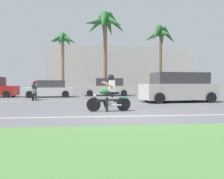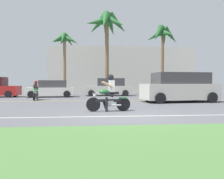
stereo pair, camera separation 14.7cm
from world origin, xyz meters
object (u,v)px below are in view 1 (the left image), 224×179
object	(u,v)px
parked_car_1	(49,89)
suv_nearby	(178,88)
motorcyclist	(109,96)
palm_tree_0	(105,26)
palm_tree_2	(161,38)
parked_car_2	(107,88)
motorcyclist_distant	(34,92)
palm_tree_1	(63,43)

from	to	relation	value
parked_car_1	suv_nearby	bearing A→B (deg)	-35.07
motorcyclist	palm_tree_0	world-z (taller)	palm_tree_0
suv_nearby	palm_tree_2	distance (m)	11.42
motorcyclist	parked_car_1	size ratio (longest dim) A/B	0.46
parked_car_2	motorcyclist_distant	bearing A→B (deg)	-137.29
palm_tree_0	palm_tree_2	xyz separation A→B (m)	(5.90, 0.66, -0.93)
parked_car_2	palm_tree_0	bearing A→B (deg)	91.68
motorcyclist	palm_tree_1	world-z (taller)	palm_tree_1
parked_car_1	parked_car_2	bearing A→B (deg)	17.06
palm_tree_0	palm_tree_1	bearing A→B (deg)	-170.23
parked_car_1	palm_tree_1	bearing A→B (deg)	69.72
parked_car_1	palm_tree_2	world-z (taller)	palm_tree_2
suv_nearby	parked_car_2	world-z (taller)	suv_nearby
parked_car_1	parked_car_2	distance (m)	5.30
suv_nearby	palm_tree_2	xyz separation A→B (m)	(2.06, 10.05, 5.03)
parked_car_1	palm_tree_2	xyz separation A→B (m)	(10.92, 3.83, 5.26)
motorcyclist	motorcyclist_distant	xyz separation A→B (m)	(-4.52, 7.16, -0.09)
motorcyclist_distant	palm_tree_0	bearing A→B (deg)	50.75
parked_car_1	motorcyclist_distant	size ratio (longest dim) A/B	2.50
motorcyclist	palm_tree_2	world-z (taller)	palm_tree_2
parked_car_2	palm_tree_0	size ratio (longest dim) A/B	0.53
suv_nearby	parked_car_1	size ratio (longest dim) A/B	1.21
suv_nearby	motorcyclist_distant	size ratio (longest dim) A/B	3.01
parked_car_2	palm_tree_1	world-z (taller)	palm_tree_1
parked_car_2	motorcyclist_distant	xyz separation A→B (m)	(-5.57, -5.14, -0.18)
motorcyclist	parked_car_1	distance (m)	11.47
palm_tree_0	motorcyclist_distant	xyz separation A→B (m)	(-5.52, -6.76, -6.28)
motorcyclist	palm_tree_0	bearing A→B (deg)	85.87
parked_car_1	parked_car_2	world-z (taller)	parked_car_2
parked_car_1	palm_tree_2	distance (m)	12.71
parked_car_1	motorcyclist_distant	bearing A→B (deg)	-97.96
parked_car_1	motorcyclist_distant	xyz separation A→B (m)	(-0.50, -3.58, -0.10)
palm_tree_1	palm_tree_2	bearing A→B (deg)	7.77
parked_car_2	palm_tree_2	xyz separation A→B (m)	(5.85, 2.27, 5.17)
parked_car_1	palm_tree_2	size ratio (longest dim) A/B	0.56
palm_tree_2	palm_tree_1	bearing A→B (deg)	-172.23
motorcyclist	parked_car_1	xyz separation A→B (m)	(-4.01, 10.75, 0.01)
motorcyclist_distant	suv_nearby	bearing A→B (deg)	-15.71
parked_car_1	palm_tree_0	size ratio (longest dim) A/B	0.49
palm_tree_1	parked_car_2	bearing A→B (deg)	-12.34
parked_car_2	palm_tree_0	world-z (taller)	palm_tree_0
suv_nearby	palm_tree_1	xyz separation A→B (m)	(-7.95, 8.68, 4.08)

